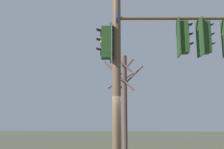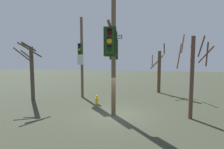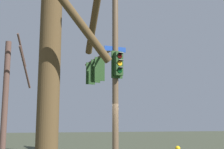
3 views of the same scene
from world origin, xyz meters
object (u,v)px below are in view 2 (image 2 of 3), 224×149
object	(u,v)px
bare_tree_behind_pole	(31,70)
bare_tree_corner	(159,70)
bare_tree_across_street	(192,73)
fire_hydrant	(97,100)

from	to	relation	value
bare_tree_behind_pole	bare_tree_corner	size ratio (longest dim) A/B	0.98
bare_tree_behind_pole	bare_tree_across_street	xyz separation A→B (m)	(12.65, -2.58, 0.12)
fire_hydrant	bare_tree_across_street	distance (m)	7.52
bare_tree_across_street	bare_tree_corner	xyz separation A→B (m)	(-1.36, 8.30, -0.41)
fire_hydrant	bare_tree_behind_pole	distance (m)	6.42
bare_tree_behind_pole	bare_tree_across_street	bearing A→B (deg)	-11.53
bare_tree_across_street	bare_tree_corner	world-z (taller)	bare_tree_across_street
fire_hydrant	bare_tree_across_street	xyz separation A→B (m)	(6.69, -2.37, 2.50)
bare_tree_across_street	bare_tree_behind_pole	bearing A→B (deg)	168.47
bare_tree_corner	bare_tree_behind_pole	bearing A→B (deg)	-153.12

